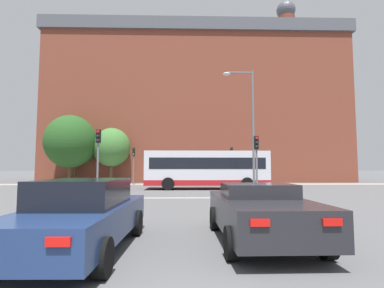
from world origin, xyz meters
name	(u,v)px	position (x,y,z in m)	size (l,w,h in m)	color
stop_line_strip	(180,198)	(0.00, 15.45, 0.00)	(7.50, 0.30, 0.01)	silver
far_pavement	(182,184)	(0.00, 30.17, 0.01)	(68.33, 2.50, 0.01)	gray
brick_civic_building	(196,110)	(2.04, 41.02, 10.28)	(39.15, 15.85, 27.00)	brown
car_saloon_left	(84,215)	(-1.83, 4.26, 0.76)	(1.98, 4.95, 1.49)	navy
car_roadster_right	(260,211)	(2.06, 5.04, 0.71)	(2.09, 4.58, 1.35)	#232328
bus_crossing_lead	(206,169)	(2.12, 22.71, 1.67)	(10.04, 2.75, 3.11)	silver
traffic_light_far_left	(134,160)	(-5.09, 29.68, 2.62)	(0.26, 0.31, 3.87)	slate
traffic_light_near_right	(257,155)	(4.67, 15.95, 2.50)	(0.26, 0.31, 3.68)	slate
traffic_light_near_left	(98,151)	(-4.90, 15.88, 2.72)	(0.26, 0.31, 4.04)	slate
traffic_light_far_right	(232,159)	(5.27, 29.20, 2.64)	(0.26, 0.31, 3.91)	slate
street_lamp_junction	(248,119)	(4.63, 17.87, 5.05)	(2.11, 0.36, 8.43)	slate
pedestrian_waiting	(268,174)	(9.56, 31.00, 1.04)	(0.45, 0.32, 1.77)	#333851
tree_by_building	(76,144)	(-12.25, 32.71, 4.51)	(4.90, 4.90, 7.09)	#4C3823
tree_kerbside	(70,141)	(-12.28, 31.00, 4.66)	(5.53, 5.53, 7.57)	#4C3823
tree_distant	(112,147)	(-8.02, 32.16, 4.10)	(4.20, 4.20, 6.31)	#4C3823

